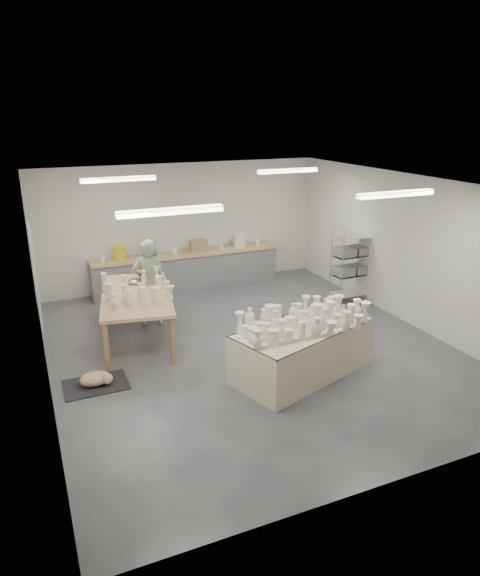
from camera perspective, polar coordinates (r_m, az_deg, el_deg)
name	(u,v)px	position (r m, az deg, el deg)	size (l,w,h in m)	color
room	(242,239)	(8.92, 0.23, 5.47)	(8.00, 8.02, 3.00)	#424449
back_counter	(187,269)	(12.63, -5.92, 2.10)	(4.60, 0.60, 1.24)	tan
wire_shelf	(352,261)	(11.93, 12.35, 2.90)	(0.88, 0.48, 1.80)	silver
drying_table	(303,347)	(8.56, 6.99, -6.52)	(2.61, 1.86, 1.21)	olive
work_table	(138,293)	(9.82, -11.31, -0.51)	(1.69, 2.68, 1.30)	tan
rug	(96,385)	(8.66, -15.71, -10.31)	(1.00, 0.70, 0.02)	black
cat	(97,378)	(8.60, -15.61, -9.66)	(0.50, 0.37, 0.21)	white
potter	(149,283)	(10.39, -10.03, 0.56)	(0.66, 0.43, 1.81)	gray
red_stool	(148,307)	(10.85, -10.19, -2.09)	(0.45, 0.45, 0.33)	red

